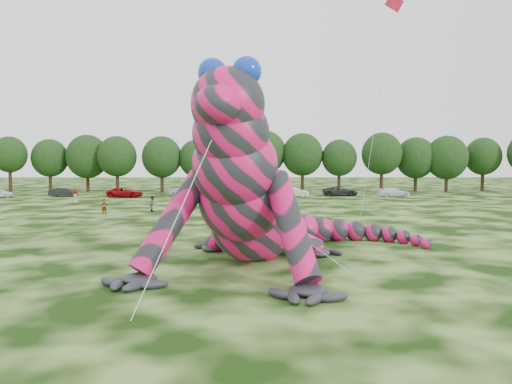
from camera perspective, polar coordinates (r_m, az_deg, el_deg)
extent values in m
plane|color=#16330A|center=(28.42, -10.74, -8.12)|extent=(240.00, 240.00, 0.00)
cube|color=red|center=(40.32, 15.53, 20.10)|extent=(1.56, 0.96, 1.17)
cylinder|color=silver|center=(40.10, 13.48, 7.71)|extent=(0.02, 0.02, 17.58)
cylinder|color=#382314|center=(41.75, 11.62, -4.08)|extent=(0.08, 0.08, 0.24)
imported|color=white|center=(82.90, -27.21, -0.10)|extent=(4.01, 2.14, 1.30)
imported|color=black|center=(80.21, -21.19, -0.03)|extent=(4.15, 1.58, 1.35)
imported|color=#90070A|center=(76.37, -14.71, -0.04)|extent=(5.40, 2.75, 1.46)
imported|color=silver|center=(76.69, -8.42, -0.01)|extent=(4.44, 2.02, 1.26)
imported|color=#161949|center=(74.52, -2.38, -0.08)|extent=(3.94, 2.07, 1.28)
imported|color=silver|center=(75.33, 4.46, 0.00)|extent=(4.39, 2.12, 1.39)
imported|color=#242426|center=(77.30, 9.61, 0.09)|extent=(5.35, 2.51, 1.48)
imported|color=white|center=(77.44, 15.47, -0.02)|extent=(4.90, 2.27, 1.39)
imported|color=gray|center=(55.36, -11.73, -1.36)|extent=(0.97, 1.03, 1.69)
imported|color=gray|center=(66.99, -19.96, -0.54)|extent=(0.78, 1.00, 1.81)
imported|color=gray|center=(53.62, -16.94, -1.65)|extent=(0.63, 0.45, 1.62)
imported|color=gray|center=(47.06, -1.43, -2.28)|extent=(0.97, 1.53, 1.58)
imported|color=gray|center=(58.72, 3.35, -1.04)|extent=(1.10, 0.76, 1.55)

